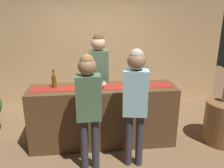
# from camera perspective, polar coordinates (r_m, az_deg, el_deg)

# --- Properties ---
(ground_plane) EXTENTS (10.00, 10.00, 0.00)m
(ground_plane) POSITION_cam_1_polar(r_m,az_deg,el_deg) (4.35, -2.03, -13.62)
(ground_plane) COLOR brown
(back_wall) EXTENTS (6.00, 0.12, 2.90)m
(back_wall) POSITION_cam_1_polar(r_m,az_deg,el_deg) (5.65, -3.74, 9.65)
(back_wall) COLOR tan
(back_wall) RESTS_ON ground
(bar_counter) EXTENTS (2.42, 0.60, 1.03)m
(bar_counter) POSITION_cam_1_polar(r_m,az_deg,el_deg) (4.11, -2.11, -7.55)
(bar_counter) COLOR #543821
(bar_counter) RESTS_ON ground
(counter_runner_cloth) EXTENTS (2.30, 0.28, 0.01)m
(counter_runner_cloth) POSITION_cam_1_polar(r_m,az_deg,el_deg) (3.91, -2.20, -0.73)
(counter_runner_cloth) COLOR maroon
(counter_runner_cloth) RESTS_ON bar_counter
(wine_bottle_amber) EXTENTS (0.07, 0.07, 0.30)m
(wine_bottle_amber) POSITION_cam_1_polar(r_m,az_deg,el_deg) (3.96, -13.61, 0.67)
(wine_bottle_amber) COLOR brown
(wine_bottle_amber) RESTS_ON bar_counter
(wine_bottle_clear) EXTENTS (0.07, 0.07, 0.30)m
(wine_bottle_clear) POSITION_cam_1_polar(r_m,az_deg,el_deg) (4.01, 8.21, 1.27)
(wine_bottle_clear) COLOR #B2C6C1
(wine_bottle_clear) RESTS_ON bar_counter
(wine_glass_near_customer) EXTENTS (0.07, 0.07, 0.14)m
(wine_glass_near_customer) POSITION_cam_1_polar(r_m,az_deg,el_deg) (3.93, 3.44, 0.95)
(wine_glass_near_customer) COLOR silver
(wine_glass_near_customer) RESTS_ON bar_counter
(wine_glass_mid_counter) EXTENTS (0.07, 0.07, 0.14)m
(wine_glass_mid_counter) POSITION_cam_1_polar(r_m,az_deg,el_deg) (3.87, -5.75, 0.62)
(wine_glass_mid_counter) COLOR silver
(wine_glass_mid_counter) RESTS_ON bar_counter
(wine_glass_far_end) EXTENTS (0.07, 0.07, 0.14)m
(wine_glass_far_end) POSITION_cam_1_polar(r_m,az_deg,el_deg) (3.80, -1.92, 0.33)
(wine_glass_far_end) COLOR silver
(wine_glass_far_end) RESTS_ON bar_counter
(bartender) EXTENTS (0.35, 0.26, 1.82)m
(bartender) POSITION_cam_1_polar(r_m,az_deg,el_deg) (4.42, -3.16, 3.15)
(bartender) COLOR #26262B
(bartender) RESTS_ON ground
(customer_sipping) EXTENTS (0.37, 0.26, 1.77)m
(customer_sipping) POSITION_cam_1_polar(r_m,az_deg,el_deg) (3.33, 5.58, -2.92)
(customer_sipping) COLOR #33333D
(customer_sipping) RESTS_ON ground
(customer_browsing) EXTENTS (0.35, 0.24, 1.71)m
(customer_browsing) POSITION_cam_1_polar(r_m,az_deg,el_deg) (3.26, -5.64, -4.19)
(customer_browsing) COLOR #33333D
(customer_browsing) RESTS_ON ground
(round_side_table) EXTENTS (0.68, 0.68, 0.74)m
(round_side_table) POSITION_cam_1_polar(r_m,az_deg,el_deg) (4.64, 25.19, -8.19)
(round_side_table) COLOR brown
(round_side_table) RESTS_ON ground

